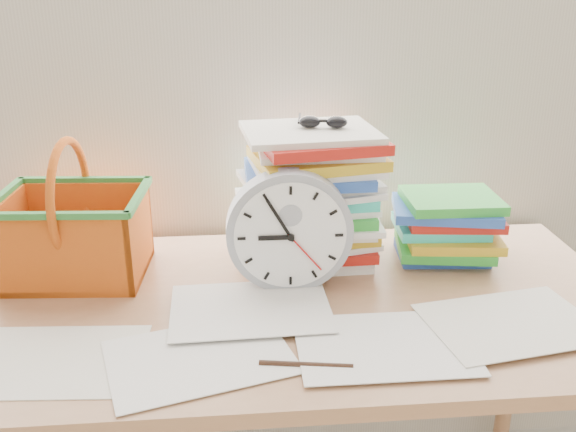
{
  "coord_description": "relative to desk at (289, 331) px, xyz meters",
  "views": [
    {
      "loc": [
        -0.1,
        0.45,
        1.39
      ],
      "look_at": [
        -0.0,
        1.6,
        0.93
      ],
      "focal_mm": 40.0,
      "sensor_mm": 36.0,
      "label": 1
    }
  ],
  "objects": [
    {
      "name": "curtain",
      "position": [
        0.0,
        0.38,
        0.62
      ],
      "size": [
        2.4,
        0.01,
        2.5
      ],
      "primitive_type": "cube",
      "color": "beige",
      "rests_on": "room_shell"
    },
    {
      "name": "desk",
      "position": [
        0.0,
        0.0,
        0.0
      ],
      "size": [
        1.4,
        0.7,
        0.75
      ],
      "color": "#A4724D",
      "rests_on": "ground"
    },
    {
      "name": "paper_stack",
      "position": [
        0.07,
        0.19,
        0.23
      ],
      "size": [
        0.34,
        0.29,
        0.31
      ],
      "primitive_type": null,
      "rotation": [
        0.0,
        0.0,
        0.12
      ],
      "color": "white",
      "rests_on": "desk"
    },
    {
      "name": "clock",
      "position": [
        0.01,
        0.05,
        0.2
      ],
      "size": [
        0.26,
        0.05,
        0.26
      ],
      "primitive_type": "cylinder",
      "rotation": [
        1.57,
        0.0,
        0.0
      ],
      "color": "#969BA6",
      "rests_on": "desk"
    },
    {
      "name": "sunglasses",
      "position": [
        0.09,
        0.2,
        0.39
      ],
      "size": [
        0.13,
        0.12,
        0.03
      ],
      "primitive_type": null,
      "rotation": [
        0.0,
        0.0,
        -0.14
      ],
      "color": "black",
      "rests_on": "paper_stack"
    },
    {
      "name": "book_stack",
      "position": [
        0.38,
        0.17,
        0.15
      ],
      "size": [
        0.26,
        0.21,
        0.15
      ],
      "primitive_type": null,
      "rotation": [
        0.0,
        0.0,
        -0.05
      ],
      "color": "white",
      "rests_on": "desk"
    },
    {
      "name": "basket",
      "position": [
        -0.45,
        0.16,
        0.22
      ],
      "size": [
        0.31,
        0.25,
        0.3
      ],
      "primitive_type": null,
      "rotation": [
        0.0,
        0.0,
        -0.07
      ],
      "color": "orange",
      "rests_on": "desk"
    },
    {
      "name": "pen",
      "position": [
        0.01,
        -0.24,
        0.08
      ],
      "size": [
        0.16,
        0.04,
        0.01
      ],
      "primitive_type": "cylinder",
      "rotation": [
        0.0,
        1.57,
        -0.16
      ],
      "color": "black",
      "rests_on": "desk"
    },
    {
      "name": "scattered_papers",
      "position": [
        0.0,
        0.0,
        0.08
      ],
      "size": [
        1.26,
        0.42,
        0.02
      ],
      "primitive_type": null,
      "color": "white",
      "rests_on": "desk"
    }
  ]
}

